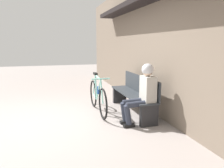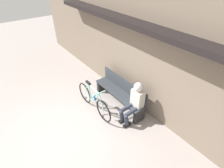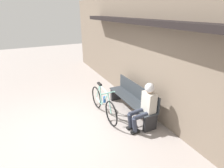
# 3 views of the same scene
# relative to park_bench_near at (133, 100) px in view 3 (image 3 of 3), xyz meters

# --- Properties ---
(ground_plane) EXTENTS (24.00, 24.00, 0.00)m
(ground_plane) POSITION_rel_park_bench_near_xyz_m (0.16, -1.99, -0.41)
(ground_plane) COLOR gray
(storefront_wall) EXTENTS (12.00, 0.56, 3.20)m
(storefront_wall) POSITION_rel_park_bench_near_xyz_m (0.16, 0.43, 1.25)
(storefront_wall) COLOR #756656
(storefront_wall) RESTS_ON ground_plane
(park_bench_near) EXTENTS (1.90, 0.42, 0.85)m
(park_bench_near) POSITION_rel_park_bench_near_xyz_m (0.00, 0.00, 0.00)
(park_bench_near) COLOR #2D3338
(park_bench_near) RESTS_ON ground_plane
(bicycle) EXTENTS (1.67, 0.40, 0.90)m
(bicycle) POSITION_rel_park_bench_near_xyz_m (-0.23, -0.81, -0.04)
(bicycle) COLOR black
(bicycle) RESTS_ON ground_plane
(person_seated) EXTENTS (0.34, 0.65, 1.20)m
(person_seated) POSITION_rel_park_bench_near_xyz_m (0.74, -0.12, 0.27)
(person_seated) COLOR #2D3342
(person_seated) RESTS_ON ground_plane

